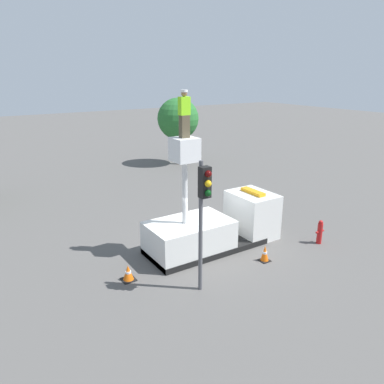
{
  "coord_description": "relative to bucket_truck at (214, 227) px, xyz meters",
  "views": [
    {
      "loc": [
        -8.35,
        -11.94,
        7.21
      ],
      "look_at": [
        -1.5,
        -1.25,
        3.14
      ],
      "focal_mm": 35.0,
      "sensor_mm": 36.0,
      "label": 1
    }
  ],
  "objects": [
    {
      "name": "bucket_truck",
      "position": [
        0.0,
        0.0,
        0.0
      ],
      "size": [
        5.95,
        2.2,
        4.86
      ],
      "color": "black",
      "rests_on": "ground"
    },
    {
      "name": "tree_right_bg",
      "position": [
        6.49,
        13.93,
        2.78
      ],
      "size": [
        3.28,
        3.28,
        5.33
      ],
      "color": "brown",
      "rests_on": "ground"
    },
    {
      "name": "ground_plane",
      "position": [
        -0.43,
        0.0,
        -0.89
      ],
      "size": [
        120.0,
        120.0,
        0.0
      ],
      "primitive_type": "plane",
      "color": "#565451"
    },
    {
      "name": "traffic_cone_rear",
      "position": [
        -4.27,
        -0.6,
        -0.61
      ],
      "size": [
        0.49,
        0.49,
        0.59
      ],
      "color": "black",
      "rests_on": "ground"
    },
    {
      "name": "worker",
      "position": [
        -1.47,
        0.0,
        4.85
      ],
      "size": [
        0.4,
        0.26,
        1.75
      ],
      "color": "brown",
      "rests_on": "bucket_truck"
    },
    {
      "name": "traffic_light_pole",
      "position": [
        -2.4,
        -2.66,
        2.37
      ],
      "size": [
        0.34,
        0.57,
        4.58
      ],
      "color": "#515156",
      "rests_on": "ground"
    },
    {
      "name": "traffic_cone_curbside",
      "position": [
        0.91,
        -2.2,
        -0.57
      ],
      "size": [
        0.41,
        0.41,
        0.67
      ],
      "color": "black",
      "rests_on": "ground"
    },
    {
      "name": "fire_hydrant",
      "position": [
        4.05,
        -2.3,
        -0.35
      ],
      "size": [
        0.46,
        0.22,
        1.09
      ],
      "color": "red",
      "rests_on": "ground"
    }
  ]
}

